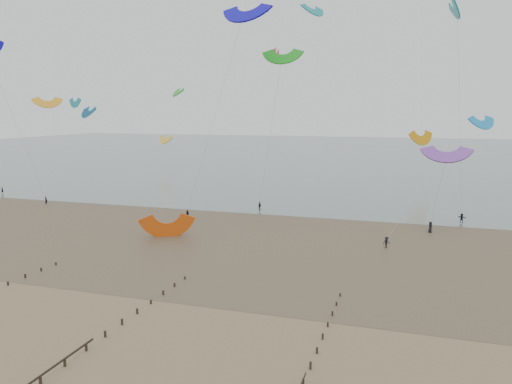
% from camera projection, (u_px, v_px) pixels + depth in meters
% --- Properties ---
extents(ground, '(500.00, 500.00, 0.00)m').
position_uv_depth(ground, '(93.00, 315.00, 47.83)').
color(ground, brown).
rests_on(ground, ground).
extents(sea_and_shore, '(500.00, 665.00, 0.03)m').
position_uv_depth(sea_and_shore, '(200.00, 231.00, 81.42)').
color(sea_and_shore, '#475654').
rests_on(sea_and_shore, ground).
extents(kitesurfer_lead, '(0.66, 0.46, 1.73)m').
position_uv_depth(kitesurfer_lead, '(46.00, 201.00, 104.26)').
color(kitesurfer_lead, black).
rests_on(kitesurfer_lead, ground).
extents(kitesurfers, '(153.04, 22.76, 1.80)m').
position_uv_depth(kitesurfers, '(396.00, 222.00, 83.79)').
color(kitesurfers, black).
rests_on(kitesurfers, ground).
extents(grounded_kite, '(9.05, 8.50, 3.96)m').
position_uv_depth(grounded_kite, '(167.00, 237.00, 77.68)').
color(grounded_kite, '#D74C0D').
rests_on(grounded_kite, ground).
extents(kites_airborne, '(256.74, 118.82, 38.83)m').
position_uv_depth(kites_airborne, '(254.00, 100.00, 131.46)').
color(kites_airborne, '#169B16').
rests_on(kites_airborne, ground).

